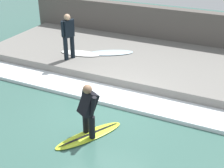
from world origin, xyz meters
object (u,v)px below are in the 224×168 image
(surfer_riding, at_px, (88,108))
(surfboard_spare, at_px, (110,53))
(surfboard_riding, at_px, (89,135))
(surfboard_waiting_near, at_px, (80,53))
(surfer_waiting_near, at_px, (68,34))

(surfer_riding, height_order, surfboard_spare, surfer_riding)
(surfboard_riding, distance_m, surfboard_spare, 4.92)
(surfer_riding, xyz_separation_m, surfboard_spare, (4.64, 1.60, -0.45))
(surfboard_spare, bearing_deg, surfboard_waiting_near, 118.17)
(surfboard_spare, bearing_deg, surfer_riding, -161.01)
(surfboard_riding, distance_m, surfer_waiting_near, 4.65)
(surfboard_riding, distance_m, surfer_riding, 0.84)
(surfboard_riding, bearing_deg, surfboard_waiting_near, 33.02)
(surfboard_spare, bearing_deg, surfer_waiting_near, 134.42)
(surfer_waiting_near, relative_size, surfboard_waiting_near, 1.02)
(surfboard_waiting_near, height_order, surfboard_spare, same)
(surfer_riding, bearing_deg, surfboard_spare, 18.99)
(surfer_riding, bearing_deg, surfer_waiting_near, 38.36)
(surfer_riding, xyz_separation_m, surfboard_waiting_near, (4.07, 2.65, -0.45))
(surfboard_riding, bearing_deg, surfer_waiting_near, 38.36)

